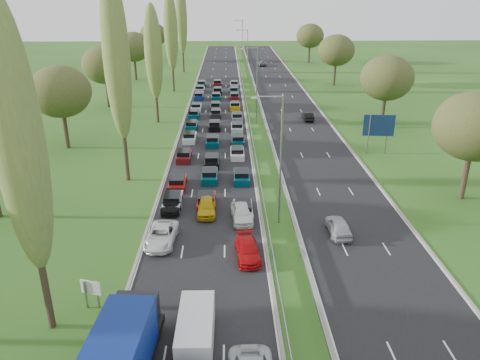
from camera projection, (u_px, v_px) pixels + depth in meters
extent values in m
plane|color=#264C17|center=(256.00, 120.00, 77.61)|extent=(260.00, 260.00, 0.00)
cube|color=black|center=(215.00, 116.00, 79.76)|extent=(10.50, 215.00, 0.04)
cube|color=black|center=(294.00, 116.00, 80.10)|extent=(10.50, 215.00, 0.04)
cube|color=gray|center=(248.00, 113.00, 79.69)|extent=(0.06, 215.00, 0.32)
cube|color=gray|center=(261.00, 113.00, 79.75)|extent=(0.06, 215.00, 0.32)
cylinder|color=gray|center=(281.00, 162.00, 41.10)|extent=(0.18, 0.18, 12.00)
cylinder|color=gray|center=(257.00, 86.00, 73.50)|extent=(0.18, 0.18, 12.00)
cylinder|color=gray|center=(247.00, 57.00, 105.90)|extent=(0.18, 0.18, 12.00)
cylinder|color=gray|center=(243.00, 41.00, 138.30)|extent=(0.18, 0.18, 12.00)
cylinder|color=#2D2116|center=(44.00, 279.00, 28.64)|extent=(0.44, 0.44, 7.20)
ellipsoid|color=#597331|center=(18.00, 142.00, 25.32)|extent=(2.80, 2.80, 16.00)
cylinder|color=#2D2116|center=(125.00, 147.00, 51.65)|extent=(0.44, 0.44, 7.92)
ellipsoid|color=#597331|center=(116.00, 57.00, 48.00)|extent=(2.80, 2.80, 17.60)
cylinder|color=#2D2116|center=(157.00, 103.00, 75.07)|extent=(0.44, 0.44, 6.48)
ellipsoid|color=#597331|center=(153.00, 52.00, 72.08)|extent=(2.80, 2.80, 14.40)
cylinder|color=#2D2116|center=(173.00, 74.00, 98.07)|extent=(0.44, 0.44, 7.20)
ellipsoid|color=#597331|center=(171.00, 30.00, 94.75)|extent=(2.80, 2.80, 16.00)
cylinder|color=#2D2116|center=(183.00, 57.00, 121.08)|extent=(0.44, 0.44, 7.92)
ellipsoid|color=#597331|center=(181.00, 17.00, 117.43)|extent=(2.80, 2.80, 17.60)
cylinder|color=#2D2116|center=(66.00, 131.00, 63.08)|extent=(0.56, 0.56, 4.84)
ellipsoid|color=#38471E|center=(60.00, 92.00, 61.08)|extent=(8.00, 8.00, 6.80)
cylinder|color=#2D2116|center=(108.00, 94.00, 85.30)|extent=(0.56, 0.56, 4.84)
ellipsoid|color=#38471E|center=(105.00, 64.00, 83.30)|extent=(8.00, 8.00, 6.80)
cylinder|color=#2D2116|center=(135.00, 70.00, 111.22)|extent=(0.56, 0.56, 4.84)
ellipsoid|color=#38471E|center=(133.00, 47.00, 109.23)|extent=(8.00, 8.00, 6.80)
cylinder|color=#2D2116|center=(155.00, 53.00, 140.84)|extent=(0.56, 0.56, 4.84)
ellipsoid|color=#38471E|center=(153.00, 35.00, 138.85)|extent=(8.00, 8.00, 6.80)
cylinder|color=#2D2116|center=(465.00, 176.00, 47.56)|extent=(0.56, 0.56, 4.84)
ellipsoid|color=#38471E|center=(475.00, 126.00, 45.57)|extent=(8.00, 8.00, 6.80)
cylinder|color=#2D2116|center=(383.00, 112.00, 72.56)|extent=(0.56, 0.56, 4.84)
ellipsoid|color=#38471E|center=(387.00, 78.00, 70.57)|extent=(8.00, 8.00, 6.80)
cylinder|color=#2D2116|center=(335.00, 74.00, 104.96)|extent=(0.56, 0.56, 4.84)
ellipsoid|color=#38471E|center=(336.00, 50.00, 102.97)|extent=(8.00, 8.00, 6.80)
cylinder|color=#2D2116|center=(309.00, 55.00, 137.36)|extent=(0.56, 0.56, 4.84)
ellipsoid|color=#38471E|center=(310.00, 36.00, 135.37)|extent=(8.00, 8.00, 6.80)
cube|color=#B2B7BC|center=(173.00, 202.00, 46.57)|extent=(1.75, 4.00, 0.80)
cube|color=#A50C0A|center=(178.00, 184.00, 50.85)|extent=(1.75, 4.00, 0.80)
cube|color=#590F14|center=(184.00, 157.00, 59.18)|extent=(1.75, 4.00, 0.80)
cube|color=silver|center=(190.00, 138.00, 66.55)|extent=(1.75, 4.00, 0.80)
cube|color=#053F4C|center=(192.00, 126.00, 72.36)|extent=(1.75, 4.00, 0.80)
cube|color=#053F4C|center=(194.00, 115.00, 78.81)|extent=(1.75, 4.00, 0.80)
cube|color=silver|center=(196.00, 108.00, 83.49)|extent=(1.75, 4.00, 0.80)
cube|color=navy|center=(199.00, 97.00, 92.21)|extent=(1.75, 4.00, 0.80)
cube|color=#B2B7BC|center=(200.00, 90.00, 98.74)|extent=(1.75, 4.00, 0.80)
cube|color=#053F4C|center=(202.00, 85.00, 104.16)|extent=(1.75, 4.00, 0.80)
cube|color=#A50C0A|center=(206.00, 202.00, 46.54)|extent=(1.75, 4.00, 0.80)
cube|color=#053F4C|center=(210.00, 176.00, 52.93)|extent=(1.75, 4.00, 0.80)
cube|color=black|center=(212.00, 162.00, 57.40)|extent=(1.75, 4.00, 0.80)
cube|color=#053F4C|center=(213.00, 142.00, 65.00)|extent=(1.75, 4.00, 0.80)
cube|color=black|center=(215.00, 126.00, 72.37)|extent=(1.75, 4.00, 0.80)
cube|color=black|center=(216.00, 114.00, 79.45)|extent=(1.75, 4.00, 0.80)
cube|color=black|center=(216.00, 107.00, 84.36)|extent=(1.75, 4.00, 0.80)
cube|color=#053F4C|center=(216.00, 97.00, 91.88)|extent=(1.75, 4.00, 0.80)
cube|color=black|center=(218.00, 92.00, 97.06)|extent=(1.75, 4.00, 0.80)
cube|color=#590F14|center=(218.00, 84.00, 105.06)|extent=(1.75, 4.00, 0.80)
cube|color=silver|center=(243.00, 211.00, 44.60)|extent=(1.75, 4.00, 0.80)
cube|color=#053F4C|center=(241.00, 177.00, 52.66)|extent=(1.75, 4.00, 0.80)
cube|color=silver|center=(237.00, 154.00, 60.16)|extent=(1.75, 4.00, 0.80)
cube|color=#053F4C|center=(238.00, 141.00, 65.33)|extent=(1.75, 4.00, 0.80)
cube|color=#B2B7BC|center=(237.00, 128.00, 71.28)|extent=(1.75, 4.00, 0.80)
cube|color=slate|center=(237.00, 118.00, 77.06)|extent=(1.75, 4.00, 0.80)
cube|color=#BF990C|center=(235.00, 107.00, 84.52)|extent=(1.75, 4.00, 0.80)
cube|color=#590F14|center=(234.00, 97.00, 92.03)|extent=(1.75, 4.00, 0.80)
cube|color=#053F4C|center=(234.00, 91.00, 97.25)|extent=(1.75, 4.00, 0.80)
cube|color=#B2B7BC|center=(234.00, 85.00, 103.89)|extent=(1.75, 4.00, 0.80)
imported|color=silver|center=(161.00, 235.00, 39.62)|extent=(2.72, 5.25, 1.41)
imported|color=black|center=(172.00, 203.00, 45.84)|extent=(1.87, 4.56, 1.32)
imported|color=#053D51|center=(193.00, 339.00, 27.79)|extent=(2.38, 5.44, 1.56)
imported|color=#C99F0D|center=(207.00, 206.00, 44.91)|extent=(1.85, 4.45, 1.51)
imported|color=#B00A0D|center=(248.00, 250.00, 37.51)|extent=(2.19, 4.67, 1.32)
imported|color=white|center=(242.00, 213.00, 43.52)|extent=(2.19, 4.67, 1.54)
imported|color=#A4A7AE|center=(339.00, 226.00, 41.10)|extent=(1.78, 4.35, 1.48)
imported|color=black|center=(308.00, 116.00, 77.29)|extent=(1.55, 4.10, 1.34)
imported|color=slate|center=(262.00, 63.00, 132.96)|extent=(2.66, 5.07, 1.36)
cube|color=black|center=(135.00, 317.00, 28.43)|extent=(2.59, 2.34, 2.20)
cylinder|color=black|center=(136.00, 331.00, 28.80)|extent=(2.23, 1.00, 1.00)
cube|color=white|center=(196.00, 331.00, 27.96)|extent=(2.08, 5.20, 2.08)
cube|color=black|center=(198.00, 308.00, 30.12)|extent=(2.03, 0.83, 1.66)
cylinder|color=black|center=(184.00, 323.00, 29.76)|extent=(0.26, 0.71, 0.71)
cylinder|color=gray|center=(86.00, 294.00, 31.40)|extent=(0.16, 0.16, 2.10)
cylinder|color=gray|center=(98.00, 294.00, 31.42)|extent=(0.16, 0.16, 2.10)
cube|color=silver|center=(91.00, 288.00, 31.20)|extent=(1.46, 0.56, 1.00)
cylinder|color=gray|center=(369.00, 134.00, 60.76)|extent=(0.16, 0.16, 5.20)
cylinder|color=gray|center=(387.00, 134.00, 60.82)|extent=(0.16, 0.16, 5.20)
cube|color=navy|center=(379.00, 125.00, 60.33)|extent=(3.99, 0.49, 2.80)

